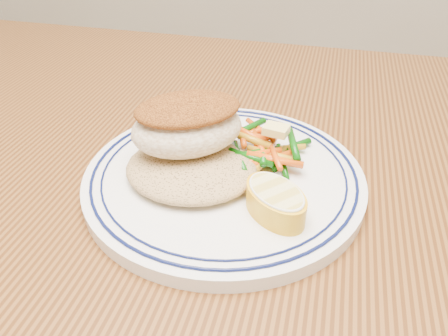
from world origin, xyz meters
TOP-DOWN VIEW (x-y plane):
  - dining_table at (0.00, 0.00)m, footprint 1.50×0.90m
  - plate at (-0.05, -0.00)m, footprint 0.29×0.29m
  - rice_pilaf at (-0.08, -0.02)m, footprint 0.13×0.12m
  - fish_fillet at (-0.09, 0.00)m, footprint 0.14×0.13m
  - vegetable_pile at (-0.02, 0.03)m, footprint 0.11×0.10m
  - butter_pat at (-0.00, 0.04)m, footprint 0.03×0.02m
  - lemon_wedge at (0.01, -0.06)m, footprint 0.09×0.09m

SIDE VIEW (x-z plane):
  - dining_table at x=0.00m, z-range 0.28..1.03m
  - plate at x=-0.05m, z-range 0.75..0.77m
  - rice_pilaf at x=-0.08m, z-range 0.77..0.79m
  - vegetable_pile at x=-0.02m, z-range 0.76..0.79m
  - lemon_wedge at x=0.01m, z-range 0.77..0.79m
  - butter_pat at x=0.00m, z-range 0.80..0.80m
  - fish_fillet at x=-0.09m, z-range 0.78..0.84m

